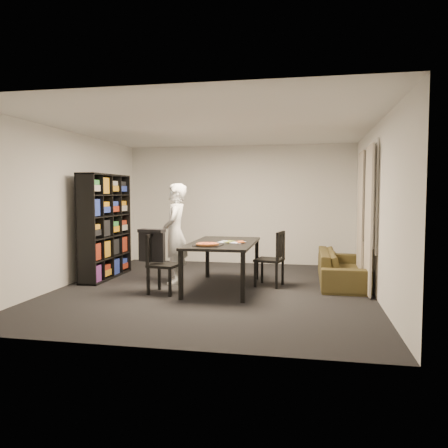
% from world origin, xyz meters
% --- Properties ---
extents(room, '(5.01, 5.51, 2.61)m').
position_xyz_m(room, '(0.00, 0.00, 1.30)').
color(room, black).
rests_on(room, ground).
extents(window_pane, '(0.02, 1.40, 1.60)m').
position_xyz_m(window_pane, '(2.48, 0.60, 1.50)').
color(window_pane, black).
rests_on(window_pane, room).
extents(window_frame, '(0.03, 1.52, 1.72)m').
position_xyz_m(window_frame, '(2.48, 0.60, 1.50)').
color(window_frame, white).
rests_on(window_frame, room).
extents(curtain_left, '(0.03, 0.70, 2.25)m').
position_xyz_m(curtain_left, '(2.40, 0.08, 1.15)').
color(curtain_left, beige).
rests_on(curtain_left, room).
extents(curtain_right, '(0.03, 0.70, 2.25)m').
position_xyz_m(curtain_right, '(2.40, 1.12, 1.15)').
color(curtain_right, beige).
rests_on(curtain_right, room).
extents(bookshelf, '(0.35, 1.50, 1.90)m').
position_xyz_m(bookshelf, '(-2.16, 0.60, 0.95)').
color(bookshelf, black).
rests_on(bookshelf, room).
extents(dining_table, '(1.02, 1.83, 0.76)m').
position_xyz_m(dining_table, '(0.14, 0.10, 0.69)').
color(dining_table, black).
rests_on(dining_table, room).
extents(chair_left, '(0.49, 0.49, 0.93)m').
position_xyz_m(chair_left, '(-0.78, -0.40, 0.53)').
color(chair_left, black).
rests_on(chair_left, room).
extents(chair_right, '(0.51, 0.51, 0.92)m').
position_xyz_m(chair_right, '(0.95, 0.42, 0.53)').
color(chair_right, black).
rests_on(chair_right, room).
extents(draped_jacket, '(0.44, 0.24, 0.51)m').
position_xyz_m(draped_jacket, '(-0.90, -0.38, 0.76)').
color(draped_jacket, black).
rests_on(draped_jacket, chair_left).
extents(person, '(0.50, 0.68, 1.72)m').
position_xyz_m(person, '(-0.75, 0.38, 0.86)').
color(person, white).
rests_on(person, room).
extents(baking_tray, '(0.43, 0.36, 0.01)m').
position_xyz_m(baking_tray, '(0.01, -0.41, 0.77)').
color(baking_tray, black).
rests_on(baking_tray, dining_table).
extents(pepperoni_pizza, '(0.35, 0.35, 0.03)m').
position_xyz_m(pepperoni_pizza, '(0.01, -0.45, 0.79)').
color(pepperoni_pizza, '#96572B').
rests_on(pepperoni_pizza, dining_table).
extents(kitchen_towel, '(0.45, 0.37, 0.01)m').
position_xyz_m(kitchen_towel, '(0.29, 0.08, 0.77)').
color(kitchen_towel, white).
rests_on(kitchen_towel, dining_table).
extents(pizza_slices, '(0.41, 0.37, 0.01)m').
position_xyz_m(pizza_slices, '(0.34, 0.05, 0.78)').
color(pizza_slices, gold).
rests_on(pizza_slices, dining_table).
extents(sofa, '(0.76, 1.93, 0.56)m').
position_xyz_m(sofa, '(2.08, 0.87, 0.28)').
color(sofa, '#403A19').
rests_on(sofa, room).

